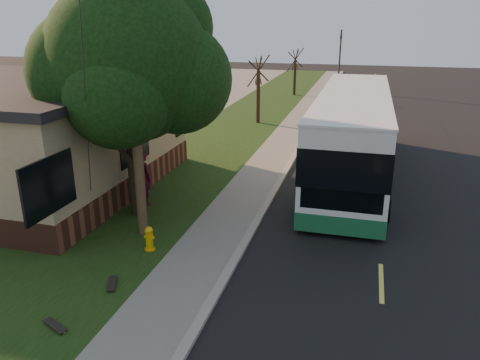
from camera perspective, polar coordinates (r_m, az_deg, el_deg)
name	(u,v)px	position (r m, az deg, el deg)	size (l,w,h in m)	color
ground	(234,263)	(13.43, -0.68, -10.08)	(120.00, 120.00, 0.00)	black
road	(378,169)	(22.27, 16.48, 1.28)	(8.00, 80.00, 0.01)	black
curb	(291,161)	(22.47, 6.27, 2.28)	(0.25, 80.00, 0.12)	gray
sidewalk	(271,160)	(22.64, 3.77, 2.43)	(2.00, 80.00, 0.08)	slate
grass_verge	(202,155)	(23.54, -4.61, 3.06)	(5.00, 80.00, 0.07)	black
building_lot	(32,142)	(28.44, -24.02, 4.25)	(15.00, 80.00, 0.04)	slate
fire_hydrant	(149,238)	(14.08, -11.00, -7.01)	(0.32, 0.32, 0.74)	#E2A60B
utility_pole	(133,89)	(14.01, -12.97, 10.79)	(2.86, 3.21, 9.07)	#473321
leafy_tree	(131,64)	(15.81, -13.14, 13.65)	(6.30, 6.00, 7.80)	black
bare_tree_near	(258,90)	(30.34, 2.24, 10.86)	(1.38, 1.21, 4.31)	black
bare_tree_far	(295,73)	(41.97, 6.71, 12.88)	(1.38, 1.21, 4.03)	black
traffic_signal	(340,56)	(45.47, 12.07, 14.56)	(0.18, 0.22, 5.50)	#2D2D30
transit_bus	(352,132)	(20.62, 13.49, 5.68)	(3.08, 13.36, 3.61)	silver
skateboarder	(144,178)	(17.36, -11.57, 0.25)	(0.71, 0.46, 1.94)	#521025
skateboard_main	(112,283)	(12.70, -15.34, -12.06)	(0.47, 0.76, 0.07)	black
skateboard_spare	(55,325)	(11.59, -21.64, -16.16)	(0.75, 0.48, 0.07)	black
dumpster	(42,189)	(18.29, -22.96, -1.05)	(1.86, 1.71, 1.33)	#13311A
distant_car	(354,87)	(43.58, 13.71, 10.99)	(1.67, 4.14, 1.41)	black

